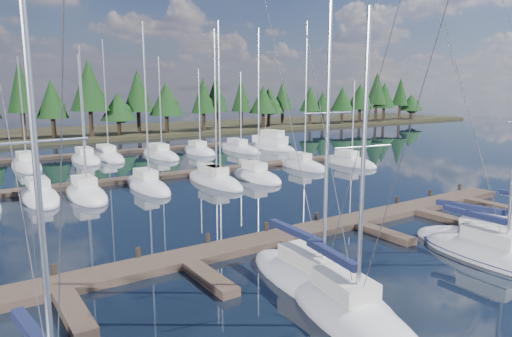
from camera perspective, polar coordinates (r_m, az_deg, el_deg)
ground at (r=37.21m, az=-8.49°, el=-3.96°), size 260.00×260.00×0.00m
far_shore at (r=94.39m, az=-24.36°, el=3.86°), size 220.00×30.00×0.60m
main_dock at (r=26.71m, az=3.36°, el=-9.01°), size 44.00×6.13×0.90m
back_docks at (r=55.20m, az=-17.25°, el=0.46°), size 50.00×21.80×0.40m
front_sailboat_2 at (r=18.88m, az=11.65°, el=-17.35°), size 3.95×8.40×12.44m
front_sailboat_3 at (r=21.22m, az=7.48°, el=-14.02°), size 3.08×9.48×14.34m
front_sailboat_4 at (r=27.02m, az=27.86°, el=-9.78°), size 2.56×8.74×13.30m
front_sailboat_5 at (r=28.82m, az=27.79°, el=-8.56°), size 4.77×9.32×14.51m
back_sailboat_rows at (r=50.98m, az=-15.75°, el=-0.14°), size 45.89×31.56×16.78m
motor_yacht_right at (r=68.01m, az=1.77°, el=2.89°), size 5.16×9.83×4.69m
tree_line at (r=83.81m, az=-25.64°, el=8.02°), size 187.16×11.74×13.55m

